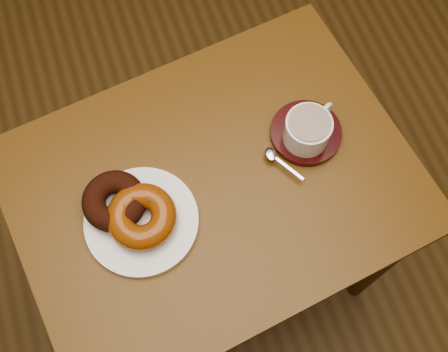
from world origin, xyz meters
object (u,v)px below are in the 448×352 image
object	(u,v)px
saucer	(306,133)
coffee_cup	(308,129)
donut_plate	(142,221)
cafe_table	(215,203)

from	to	relation	value
saucer	coffee_cup	size ratio (longest dim) A/B	1.26
coffee_cup	donut_plate	bearing A→B (deg)	160.63
cafe_table	donut_plate	bearing A→B (deg)	-176.55
coffee_cup	saucer	bearing A→B (deg)	35.16
donut_plate	saucer	bearing A→B (deg)	11.19
cafe_table	saucer	xyz separation A→B (m)	(0.20, 0.04, 0.12)
cafe_table	saucer	size ratio (longest dim) A/B	5.92
cafe_table	coffee_cup	world-z (taller)	coffee_cup
cafe_table	coffee_cup	xyz separation A→B (m)	(0.19, 0.03, 0.15)
donut_plate	coffee_cup	world-z (taller)	coffee_cup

